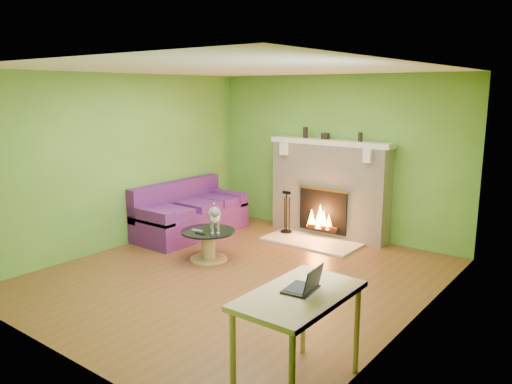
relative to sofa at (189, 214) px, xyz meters
The scene contains 22 objects.
floor 2.12m from the sofa, 27.63° to the right, with size 5.00×5.00×0.00m, color brown.
ceiling 3.09m from the sofa, 27.63° to the right, with size 5.00×5.00×0.00m, color white.
wall_back 2.59m from the sofa, 39.41° to the left, with size 5.00×5.00×0.00m, color #53812A.
wall_front 4.06m from the sofa, 61.85° to the right, with size 5.00×5.00×0.00m, color #53812A.
wall_left 1.43m from the sofa, 111.91° to the right, with size 5.00×5.00×0.00m, color #53812A.
wall_right 4.33m from the sofa, 13.32° to the right, with size 5.00×5.00×0.00m, color #53812A.
window_frame 4.67m from the sofa, 24.56° to the right, with size 1.20×1.20×0.00m, color silver.
window_pane 4.66m from the sofa, 24.60° to the right, with size 1.06×1.06×0.00m, color white.
fireplace 2.33m from the sofa, 35.84° to the left, with size 2.10×0.46×1.58m.
hearth 2.06m from the sofa, 23.99° to the left, with size 1.50×0.75×0.03m, color beige.
mantel 2.58m from the sofa, 35.42° to the left, with size 2.10×0.28×0.08m, color beige.
sofa is the anchor object (origin of this frame).
coffee_table 1.36m from the sofa, 33.81° to the right, with size 0.76×0.76×0.43m.
desk 4.63m from the sofa, 34.30° to the right, with size 0.64×1.10×0.81m.
cat 1.43m from the sofa, 30.29° to the right, with size 0.23×0.63×0.39m, color #5E5E62, non-canonical shape.
remote_silver 1.36m from the sofa, 40.41° to the right, with size 0.17×0.04×0.02m, color gray.
remote_black 1.49m from the sofa, 39.17° to the right, with size 0.16×0.04×0.02m, color black.
laptop 4.60m from the sofa, 33.92° to the right, with size 0.25×0.29×0.22m, color black, non-canonical shape.
fire_tools 1.61m from the sofa, 37.40° to the left, with size 0.19×0.19×0.70m, color black, non-canonical shape.
mantel_vase_left 2.35m from the sofa, 44.34° to the left, with size 0.08×0.08×0.18m, color black.
mantel_vase_right 3.03m from the sofa, 29.70° to the left, with size 0.07×0.07×0.14m, color black.
mantel_box 2.57m from the sofa, 37.53° to the left, with size 0.12×0.08×0.10m, color black.
Camera 1 is at (3.89, -4.71, 2.35)m, focal length 35.00 mm.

